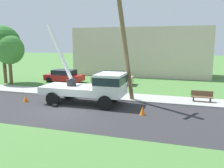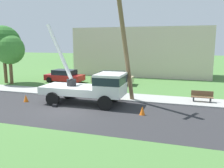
{
  "view_description": "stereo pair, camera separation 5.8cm",
  "coord_description": "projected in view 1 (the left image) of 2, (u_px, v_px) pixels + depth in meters",
  "views": [
    {
      "loc": [
        7.73,
        -14.04,
        4.6
      ],
      "look_at": [
        2.52,
        2.47,
        1.5
      ],
      "focal_mm": 38.33,
      "sensor_mm": 36.0,
      "label": 1
    },
    {
      "loc": [
        7.79,
        -14.02,
        4.6
      ],
      "look_at": [
        2.52,
        2.47,
        1.5
      ],
      "focal_mm": 38.33,
      "sensor_mm": 36.0,
      "label": 2
    }
  ],
  "objects": [
    {
      "name": "traffic_cone_behind",
      "position": [
        26.0,
        98.0,
        18.37
      ],
      "size": [
        0.36,
        0.36,
        0.56
      ],
      "primitive_type": "cone",
      "color": "orange",
      "rests_on": "ground"
    },
    {
      "name": "road_asphalt",
      "position": [
        66.0,
        110.0,
        16.28
      ],
      "size": [
        80.0,
        7.03,
        0.01
      ],
      "primitive_type": "cube",
      "color": "#2B2B2D",
      "rests_on": "ground"
    },
    {
      "name": "parked_sedan_tan",
      "position": [
        112.0,
        78.0,
        25.88
      ],
      "size": [
        4.49,
        2.17,
        1.42
      ],
      "color": "tan",
      "rests_on": "ground"
    },
    {
      "name": "park_bench",
      "position": [
        202.0,
        97.0,
        18.1
      ],
      "size": [
        1.6,
        0.45,
        0.9
      ],
      "color": "brown",
      "rests_on": "ground"
    },
    {
      "name": "utility_truck",
      "position": [
        94.0,
        86.0,
        17.47
      ],
      "size": [
        6.81,
        3.21,
        5.98
      ],
      "color": "silver",
      "rests_on": "ground"
    },
    {
      "name": "roadside_tree_far",
      "position": [
        9.0,
        50.0,
        25.61
      ],
      "size": [
        3.21,
        3.21,
        5.37
      ],
      "color": "brown",
      "rests_on": "ground"
    },
    {
      "name": "ground_plane",
      "position": [
        116.0,
        82.0,
        27.54
      ],
      "size": [
        120.0,
        120.0,
        0.0
      ],
      "primitive_type": "plane",
      "color": "#477538"
    },
    {
      "name": "sidewalk_strip",
      "position": [
        92.0,
        94.0,
        20.76
      ],
      "size": [
        80.0,
        2.54,
        0.1
      ],
      "primitive_type": "cube",
      "color": "#9E9E99",
      "rests_on": "ground"
    },
    {
      "name": "traffic_cone_ahead",
      "position": [
        142.0,
        111.0,
        15.1
      ],
      "size": [
        0.36,
        0.36,
        0.56
      ],
      "primitive_type": "cone",
      "color": "orange",
      "rests_on": "ground"
    },
    {
      "name": "leaning_utility_pole",
      "position": [
        125.0,
        43.0,
        17.16
      ],
      "size": [
        1.1,
        3.13,
        8.75
      ],
      "color": "brown",
      "rests_on": "ground"
    },
    {
      "name": "lowrise_building_backdrop",
      "position": [
        142.0,
        52.0,
        33.01
      ],
      "size": [
        18.0,
        6.0,
        6.4
      ],
      "primitive_type": "cube",
      "color": "beige",
      "rests_on": "ground"
    },
    {
      "name": "roadside_tree_near",
      "position": [
        3.0,
        43.0,
        26.06
      ],
      "size": [
        3.77,
        3.77,
        6.31
      ],
      "color": "brown",
      "rests_on": "ground"
    },
    {
      "name": "parked_sedan_red",
      "position": [
        64.0,
        76.0,
        27.19
      ],
      "size": [
        4.48,
        2.16,
        1.42
      ],
      "color": "#B21E1E",
      "rests_on": "ground"
    }
  ]
}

